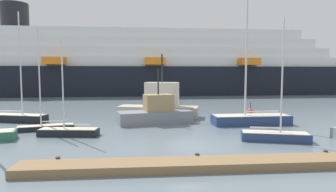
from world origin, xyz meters
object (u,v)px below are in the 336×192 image
fishing_boat_0 (160,105)px  cruise_ship (109,66)px  sailboat_6 (46,126)px  fishing_boat_1 (156,113)px  sailboat_1 (275,135)px  channel_buoy_0 (250,111)px  sailboat_5 (19,117)px  sailboat_2 (251,118)px  sailboat_4 (69,131)px

fishing_boat_0 → cruise_ship: cruise_ship is taller
fishing_boat_0 → sailboat_6: bearing=-132.7°
fishing_boat_0 → fishing_boat_1: bearing=-84.3°
fishing_boat_1 → fishing_boat_0: bearing=67.8°
sailboat_1 → fishing_boat_0: bearing=137.6°
fishing_boat_1 → channel_buoy_0: (11.64, 5.29, -0.66)m
sailboat_5 → channel_buoy_0: bearing=23.4°
sailboat_1 → fishing_boat_0: size_ratio=0.96×
sailboat_2 → fishing_boat_0: size_ratio=1.51×
cruise_ship → channel_buoy_0: bearing=-59.8°
sailboat_4 → cruise_ship: bearing=-80.5°
sailboat_4 → fishing_boat_0: sailboat_4 is taller
sailboat_1 → fishing_boat_1: (-8.29, 8.22, 0.56)m
sailboat_6 → sailboat_4: bearing=121.7°
sailboat_5 → sailboat_6: (4.15, -4.60, -0.12)m
sailboat_2 → sailboat_4: bearing=10.6°
fishing_boat_1 → cruise_ship: bearing=89.7°
fishing_boat_0 → sailboat_1: bearing=-42.7°
sailboat_4 → sailboat_1: bearing=175.7°
sailboat_2 → sailboat_6: 18.66m
fishing_boat_1 → cruise_ship: size_ratio=0.07×
sailboat_1 → cruise_ship: 51.40m
cruise_ship → fishing_boat_0: bearing=-75.7°
sailboat_5 → cruise_ship: bearing=98.7°
fishing_boat_0 → channel_buoy_0: size_ratio=6.71×
fishing_boat_0 → cruise_ship: size_ratio=0.08×
sailboat_1 → fishing_boat_0: sailboat_1 is taller
sailboat_5 → fishing_boat_0: 14.53m
sailboat_1 → sailboat_5: sailboat_5 is taller
sailboat_4 → sailboat_6: sailboat_6 is taller
sailboat_6 → sailboat_2: bearing=169.0°
sailboat_5 → sailboat_1: bearing=-8.8°
sailboat_5 → cruise_ship: cruise_ship is taller
fishing_boat_0 → cruise_ship: 37.60m
channel_buoy_0 → cruise_ship: cruise_ship is taller
sailboat_1 → sailboat_4: sailboat_1 is taller
sailboat_6 → fishing_boat_1: (9.62, 2.71, 0.59)m
sailboat_2 → fishing_boat_0: (-8.40, 5.43, 0.75)m
sailboat_5 → sailboat_6: 6.20m
fishing_boat_1 → cruise_ship: 41.18m
sailboat_1 → fishing_boat_0: (-7.67, 12.03, 0.97)m
sailboat_2 → sailboat_5: size_ratio=1.28×
sailboat_5 → sailboat_4: bearing=-30.7°
sailboat_2 → fishing_boat_1: size_ratio=1.85×
sailboat_1 → sailboat_6: size_ratio=1.03×
fishing_boat_1 → channel_buoy_0: size_ratio=5.47×
sailboat_2 → cruise_ship: cruise_ship is taller
sailboat_4 → sailboat_5: bearing=-39.5°
sailboat_2 → channel_buoy_0: sailboat_2 is taller
sailboat_5 → fishing_boat_1: 13.90m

